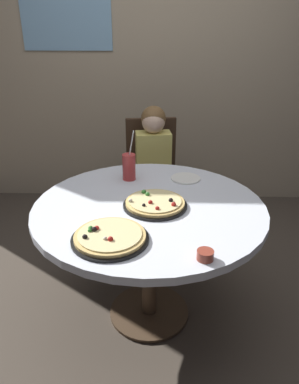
{
  "coord_description": "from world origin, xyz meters",
  "views": [
    {
      "loc": [
        0.06,
        -1.7,
        1.62
      ],
      "look_at": [
        0.0,
        0.05,
        0.8
      ],
      "focal_mm": 33.68,
      "sensor_mm": 36.0,
      "label": 1
    }
  ],
  "objects_px": {
    "dining_table": "(149,220)",
    "pizza_cheese": "(155,203)",
    "chair_wooden": "(152,172)",
    "diner_child": "(154,187)",
    "plate_small": "(186,178)",
    "sauce_bowl": "(205,255)",
    "pizza_veggie": "(110,237)",
    "soda_cup": "(129,167)"
  },
  "relations": [
    {
      "from": "dining_table",
      "to": "pizza_cheese",
      "type": "bearing_deg",
      "value": -28.48
    },
    {
      "from": "dining_table",
      "to": "pizza_cheese",
      "type": "distance_m",
      "value": 0.12
    },
    {
      "from": "chair_wooden",
      "to": "diner_child",
      "type": "height_order",
      "value": "diner_child"
    },
    {
      "from": "chair_wooden",
      "to": "plate_small",
      "type": "bearing_deg",
      "value": -70.96
    },
    {
      "from": "pizza_cheese",
      "to": "dining_table",
      "type": "bearing_deg",
      "value": 151.52
    },
    {
      "from": "pizza_cheese",
      "to": "plate_small",
      "type": "relative_size",
      "value": 1.87
    },
    {
      "from": "diner_child",
      "to": "sauce_bowl",
      "type": "height_order",
      "value": "diner_child"
    },
    {
      "from": "dining_table",
      "to": "diner_child",
      "type": "xyz_separation_m",
      "value": [
        0.01,
        0.82,
        -0.17
      ]
    },
    {
      "from": "diner_child",
      "to": "pizza_cheese",
      "type": "height_order",
      "value": "diner_child"
    },
    {
      "from": "dining_table",
      "to": "pizza_cheese",
      "type": "xyz_separation_m",
      "value": [
        0.03,
        -0.02,
        0.11
      ]
    },
    {
      "from": "dining_table",
      "to": "pizza_veggie",
      "type": "bearing_deg",
      "value": -114.78
    },
    {
      "from": "diner_child",
      "to": "sauce_bowl",
      "type": "bearing_deg",
      "value": -79.82
    },
    {
      "from": "pizza_veggie",
      "to": "soda_cup",
      "type": "xyz_separation_m",
      "value": [
        0.03,
        0.69,
        0.06
      ]
    },
    {
      "from": "dining_table",
      "to": "chair_wooden",
      "type": "xyz_separation_m",
      "value": [
        -0.01,
        1.0,
        -0.12
      ]
    },
    {
      "from": "diner_child",
      "to": "plate_small",
      "type": "distance_m",
      "value": 0.58
    },
    {
      "from": "plate_small",
      "to": "sauce_bowl",
      "type": "bearing_deg",
      "value": -87.9
    },
    {
      "from": "pizza_cheese",
      "to": "sauce_bowl",
      "type": "relative_size",
      "value": 4.81
    },
    {
      "from": "pizza_veggie",
      "to": "soda_cup",
      "type": "height_order",
      "value": "soda_cup"
    },
    {
      "from": "dining_table",
      "to": "pizza_cheese",
      "type": "height_order",
      "value": "pizza_cheese"
    },
    {
      "from": "diner_child",
      "to": "pizza_veggie",
      "type": "height_order",
      "value": "diner_child"
    },
    {
      "from": "sauce_bowl",
      "to": "chair_wooden",
      "type": "bearing_deg",
      "value": 99.78
    },
    {
      "from": "soda_cup",
      "to": "sauce_bowl",
      "type": "xyz_separation_m",
      "value": [
        0.38,
        -0.82,
        -0.06
      ]
    },
    {
      "from": "diner_child",
      "to": "sauce_bowl",
      "type": "xyz_separation_m",
      "value": [
        0.23,
        -1.3,
        0.29
      ]
    },
    {
      "from": "sauce_bowl",
      "to": "pizza_veggie",
      "type": "bearing_deg",
      "value": 162.44
    },
    {
      "from": "pizza_veggie",
      "to": "pizza_cheese",
      "type": "relative_size",
      "value": 1.03
    },
    {
      "from": "pizza_cheese",
      "to": "sauce_bowl",
      "type": "bearing_deg",
      "value": -65.35
    },
    {
      "from": "soda_cup",
      "to": "chair_wooden",
      "type": "bearing_deg",
      "value": 79.56
    },
    {
      "from": "pizza_veggie",
      "to": "plate_small",
      "type": "relative_size",
      "value": 1.92
    },
    {
      "from": "diner_child",
      "to": "pizza_veggie",
      "type": "bearing_deg",
      "value": -98.34
    },
    {
      "from": "dining_table",
      "to": "pizza_veggie",
      "type": "distance_m",
      "value": 0.4
    },
    {
      "from": "pizza_veggie",
      "to": "pizza_cheese",
      "type": "distance_m",
      "value": 0.39
    },
    {
      "from": "dining_table",
      "to": "sauce_bowl",
      "type": "relative_size",
      "value": 17.57
    },
    {
      "from": "dining_table",
      "to": "plate_small",
      "type": "relative_size",
      "value": 6.83
    },
    {
      "from": "dining_table",
      "to": "chair_wooden",
      "type": "height_order",
      "value": "chair_wooden"
    },
    {
      "from": "pizza_cheese",
      "to": "chair_wooden",
      "type": "bearing_deg",
      "value": 92.42
    },
    {
      "from": "soda_cup",
      "to": "plate_small",
      "type": "height_order",
      "value": "soda_cup"
    },
    {
      "from": "pizza_veggie",
      "to": "plate_small",
      "type": "bearing_deg",
      "value": 61.89
    },
    {
      "from": "chair_wooden",
      "to": "sauce_bowl",
      "type": "xyz_separation_m",
      "value": [
        0.26,
        -1.48,
        0.24
      ]
    },
    {
      "from": "dining_table",
      "to": "diner_child",
      "type": "distance_m",
      "value": 0.84
    },
    {
      "from": "pizza_veggie",
      "to": "sauce_bowl",
      "type": "distance_m",
      "value": 0.43
    },
    {
      "from": "diner_child",
      "to": "pizza_cheese",
      "type": "distance_m",
      "value": 0.89
    },
    {
      "from": "chair_wooden",
      "to": "dining_table",
      "type": "bearing_deg",
      "value": -89.32
    }
  ]
}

